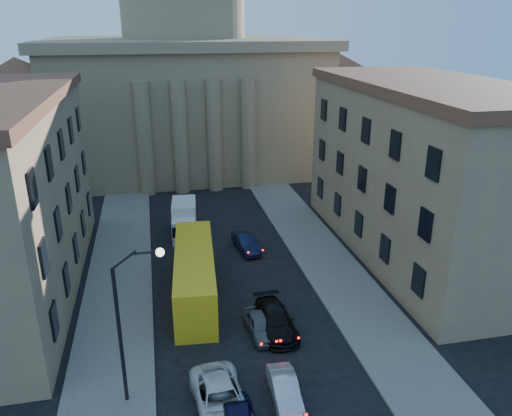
% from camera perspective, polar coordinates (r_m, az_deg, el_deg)
% --- Properties ---
extents(sidewalk_left, '(5.00, 60.00, 0.15)m').
position_cam_1_polar(sidewalk_left, '(37.70, -15.60, -10.60)').
color(sidewalk_left, '#615E59').
rests_on(sidewalk_left, ground).
extents(sidewalk_right, '(5.00, 60.00, 0.15)m').
position_cam_1_polar(sidewalk_right, '(39.97, 9.70, -8.18)').
color(sidewalk_right, '#615E59').
rests_on(sidewalk_right, ground).
extents(church, '(68.02, 28.76, 36.60)m').
position_cam_1_polar(church, '(70.40, -7.96, 14.51)').
color(church, '#81704F').
rests_on(church, ground).
extents(building_right, '(11.60, 26.60, 14.70)m').
position_cam_1_polar(building_right, '(44.17, 18.73, 4.14)').
color(building_right, '#99815A').
rests_on(building_right, ground).
extents(street_lamp, '(2.62, 0.44, 8.83)m').
position_cam_1_polar(street_lamp, '(26.36, -14.34, -11.79)').
color(street_lamp, black).
rests_on(street_lamp, ground).
extents(car_right_near, '(1.55, 3.96, 1.28)m').
position_cam_1_polar(car_right_near, '(28.43, 3.31, -19.99)').
color(car_right_near, '#B0B1B8').
rests_on(car_right_near, ground).
extents(car_left_mid, '(2.94, 5.73, 1.55)m').
position_cam_1_polar(car_left_mid, '(27.67, -4.09, -20.99)').
color(car_left_mid, silver).
rests_on(car_left_mid, ground).
extents(car_right_mid, '(2.29, 5.28, 1.51)m').
position_cam_1_polar(car_right_mid, '(33.47, 2.25, -12.69)').
color(car_right_mid, black).
rests_on(car_right_mid, ground).
extents(car_right_far, '(1.84, 4.02, 1.34)m').
position_cam_1_polar(car_right_far, '(33.15, 0.48, -13.23)').
color(car_right_far, '#4F4F54').
rests_on(car_right_far, ground).
extents(car_right_distant, '(2.08, 4.46, 1.41)m').
position_cam_1_polar(car_right_distant, '(44.20, -1.14, -4.02)').
color(car_right_distant, black).
rests_on(car_right_distant, ground).
extents(city_bus, '(3.79, 12.39, 3.44)m').
position_cam_1_polar(city_bus, '(37.05, -7.02, -7.36)').
color(city_bus, yellow).
rests_on(city_bus, ground).
extents(box_truck, '(2.67, 5.72, 3.04)m').
position_cam_1_polar(box_truck, '(47.71, -8.21, -1.37)').
color(box_truck, silver).
rests_on(box_truck, ground).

